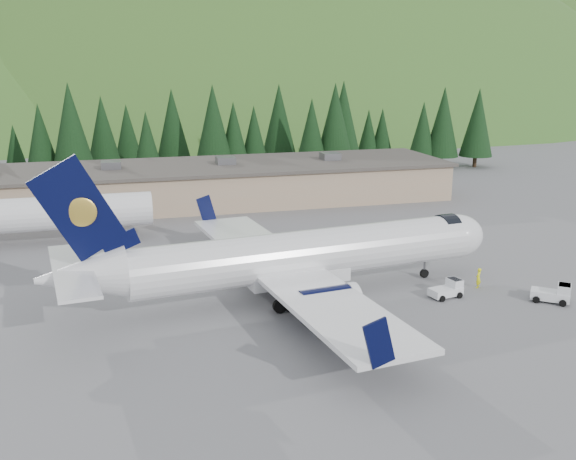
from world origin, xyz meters
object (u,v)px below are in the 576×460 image
(baggage_tug_a, at_px, (448,289))
(terminal_building, at_px, (189,184))
(airliner, at_px, (295,257))
(baggage_tug_b, at_px, (554,294))
(ramp_worker, at_px, (478,278))
(second_airliner, at_px, (14,215))

(baggage_tug_a, distance_m, terminal_building, 44.47)
(airliner, distance_m, terminal_building, 38.34)
(baggage_tug_a, distance_m, baggage_tug_b, 8.26)
(baggage_tug_a, bearing_deg, ramp_worker, 8.20)
(terminal_building, bearing_deg, second_airliner, -141.22)
(second_airliner, height_order, ramp_worker, second_airliner)
(second_airliner, distance_m, baggage_tug_a, 44.08)
(terminal_building, bearing_deg, baggage_tug_a, -68.93)
(baggage_tug_a, bearing_deg, airliner, 153.55)
(terminal_building, relative_size, ramp_worker, 40.77)
(second_airliner, distance_m, terminal_building, 25.55)
(baggage_tug_a, xyz_separation_m, ramp_worker, (3.51, 1.23, 0.23))
(airliner, bearing_deg, terminal_building, 88.83)
(baggage_tug_b, height_order, terminal_building, terminal_building)
(airliner, bearing_deg, baggage_tug_a, -22.40)
(baggage_tug_a, height_order, terminal_building, terminal_building)
(airliner, relative_size, baggage_tug_a, 13.14)
(baggage_tug_b, distance_m, terminal_building, 50.63)
(baggage_tug_b, height_order, ramp_worker, ramp_worker)
(airliner, relative_size, terminal_building, 0.53)
(terminal_building, bearing_deg, airliner, -84.15)
(baggage_tug_a, xyz_separation_m, baggage_tug_b, (7.56, -3.34, 0.06))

